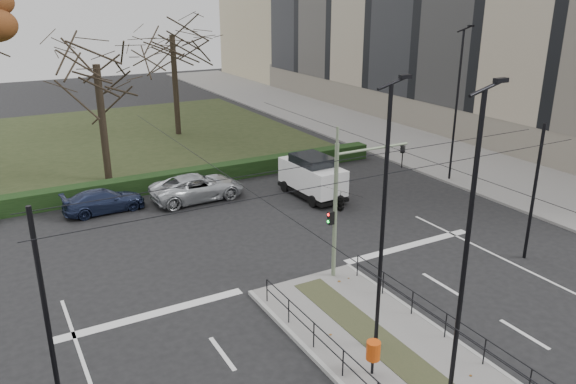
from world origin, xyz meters
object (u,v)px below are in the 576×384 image
Objects in this scene: traffic_light at (342,200)px; parked_car_third at (104,201)px; streetlamp_median_near at (466,253)px; bare_tree_near at (97,73)px; bare_tree_center at (172,42)px; streetlamp_sidewalk at (457,104)px; litter_bin at (373,351)px; parked_car_fourth at (198,187)px; white_van at (312,175)px; streetlamp_median_far at (384,220)px.

traffic_light is 1.31× the size of parked_car_third.
streetlamp_median_near is 25.41m from bare_tree_near.
streetlamp_sidewalk is at bearing -61.37° from bare_tree_center.
litter_bin is 0.12× the size of bare_tree_near.
parked_car_third is at bearing 81.03° from parked_car_fourth.
traffic_light is 14.18m from parked_car_third.
parked_car_third is at bearing 119.35° from traffic_light.
traffic_light is 27.17m from bare_tree_center.
streetlamp_sidewalk is 2.17× the size of parked_car_third.
traffic_light reaches higher than parked_car_fourth.
white_van is (5.61, 16.58, -3.44)m from streetlamp_median_near.
traffic_light is at bearing -114.72° from white_van.
parked_car_third is at bearing -121.68° from bare_tree_center.
traffic_light is at bearing 78.68° from streetlamp_median_near.
streetlamp_median_far is 15.09m from white_van.
streetlamp_median_near is 21.00m from parked_car_third.
litter_bin is at bearing -83.26° from bare_tree_near.
parked_car_third is (-5.26, 19.91, -4.08)m from streetlamp_median_near.
litter_bin is 17.30m from parked_car_fourth.
streetlamp_median_far is 0.93× the size of bare_tree_near.
bare_tree_near reaches higher than streetlamp_median_far.
traffic_light is 0.64× the size of streetlamp_median_far.
bare_tree_center is (9.04, 14.65, 6.76)m from parked_car_third.
bare_tree_near reaches higher than streetlamp_sidewalk.
litter_bin is 0.12× the size of streetlamp_median_near.
streetlamp_sidewalk is at bearing -28.86° from bare_tree_near.
streetlamp_median_far is at bearing 178.47° from parked_car_fourth.
bare_tree_center is (-1.83, 17.99, 6.12)m from white_van.
streetlamp_median_far is (-0.23, 3.06, -0.14)m from streetlamp_median_near.
bare_tree_near is (-3.92, 25.03, 1.89)m from streetlamp_median_near.
traffic_light is 8.05m from streetlamp_median_near.
streetlamp_sidewalk is 0.98× the size of bare_tree_near.
bare_tree_near is (1.34, 5.12, 5.97)m from parked_car_third.
traffic_light is 0.60× the size of streetlamp_sidewalk.
litter_bin is at bearing -140.71° from streetlamp_sidewalk.
streetlamp_median_near is 3.07m from streetlamp_median_far.
bare_tree_near is at bearing 98.89° from streetlamp_median_near.
streetlamp_median_far is 18.90m from streetlamp_sidewalk.
streetlamp_sidewalk reaches higher than parked_car_fourth.
streetlamp_median_near is (1.20, -2.00, 3.76)m from litter_bin.
bare_tree_center is at bearing 83.76° from streetlamp_median_near.
white_van reaches higher than litter_bin.
streetlamp_median_far is 1.90× the size of white_van.
streetlamp_median_near is (-1.56, -7.79, 1.34)m from traffic_light.
bare_tree_near reaches higher than traffic_light.
bare_tree_near is at bearing 99.53° from streetlamp_median_far.
traffic_light is 5.19m from streetlamp_median_far.
parked_car_third is (-4.06, 17.92, -0.31)m from litter_bin.
litter_bin is 23.87m from bare_tree_near.
traffic_light is at bearing 64.54° from litter_bin.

